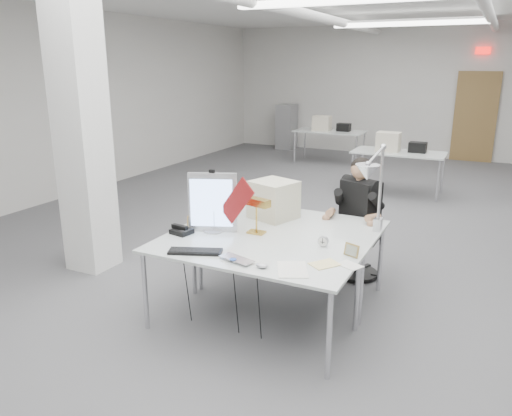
{
  "coord_description": "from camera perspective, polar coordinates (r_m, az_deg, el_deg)",
  "views": [
    {
      "loc": [
        1.79,
        -6.04,
        2.29
      ],
      "look_at": [
        -0.19,
        -2.0,
        0.97
      ],
      "focal_mm": 35.0,
      "sensor_mm": 36.0,
      "label": 1
    }
  ],
  "objects": [
    {
      "name": "mouse",
      "position": [
        3.89,
        0.68,
        -6.6
      ],
      "size": [
        0.1,
        0.07,
        0.04
      ],
      "primitive_type": "ellipsoid",
      "rotation": [
        0.0,
        0.0,
        0.08
      ],
      "color": "#B0AFB4",
      "rests_on": "desk_main"
    },
    {
      "name": "filing_cabinet",
      "position": [
        13.85,
        3.51,
        9.26
      ],
      "size": [
        0.45,
        0.55,
        1.2
      ],
      "primitive_type": "cube",
      "color": "gray",
      "rests_on": "room_shell"
    },
    {
      "name": "bg_desk_b",
      "position": [
        11.9,
        8.44,
        8.65
      ],
      "size": [
        1.6,
        0.8,
        0.02
      ],
      "primitive_type": "cube",
      "color": "silver",
      "rests_on": "room_shell"
    },
    {
      "name": "architect_lamp",
      "position": [
        4.5,
        13.41,
        2.6
      ],
      "size": [
        0.43,
        0.82,
        1.0
      ],
      "primitive_type": null,
      "rotation": [
        0.0,
        0.0,
        -0.22
      ],
      "color": "#B8B9BD",
      "rests_on": "desk_second"
    },
    {
      "name": "monitor",
      "position": [
        4.66,
        -4.97,
        0.64
      ],
      "size": [
        0.44,
        0.21,
        0.56
      ],
      "primitive_type": "cube",
      "rotation": [
        0.0,
        0.0,
        0.38
      ],
      "color": "silver",
      "rests_on": "desk_main"
    },
    {
      "name": "desk_second",
      "position": [
        5.03,
        3.99,
        -1.64
      ],
      "size": [
        1.8,
        0.9,
        0.02
      ],
      "primitive_type": "cube",
      "color": "silver",
      "rests_on": "room_shell"
    },
    {
      "name": "desk_main",
      "position": [
        4.26,
        -0.63,
        -4.99
      ],
      "size": [
        1.8,
        0.9,
        0.02
      ],
      "primitive_type": "cube",
      "color": "silver",
      "rests_on": "room_shell"
    },
    {
      "name": "paper_stack_b",
      "position": [
        4.0,
        7.85,
        -6.37
      ],
      "size": [
        0.26,
        0.27,
        0.01
      ],
      "primitive_type": "cube",
      "rotation": [
        0.0,
        0.0,
        -0.63
      ],
      "color": "#F6E293",
      "rests_on": "desk_main"
    },
    {
      "name": "laptop",
      "position": [
        3.99,
        -2.65,
        -6.1
      ],
      "size": [
        0.35,
        0.27,
        0.02
      ],
      "primitive_type": "imported",
      "rotation": [
        0.0,
        0.0,
        -0.28
      ],
      "color": "#B9B9BE",
      "rests_on": "desk_main"
    },
    {
      "name": "desk_phone",
      "position": [
        4.7,
        -8.49,
        -2.66
      ],
      "size": [
        0.2,
        0.19,
        0.04
      ],
      "primitive_type": "cube",
      "rotation": [
        0.0,
        0.0,
        -0.17
      ],
      "color": "black",
      "rests_on": "desk_main"
    },
    {
      "name": "seated_person",
      "position": [
        5.39,
        11.71,
        1.02
      ],
      "size": [
        0.76,
        0.83,
        1.0
      ],
      "primitive_type": null,
      "rotation": [
        0.0,
        0.0,
        -0.42
      ],
      "color": "black",
      "rests_on": "office_chair"
    },
    {
      "name": "picture_frame_right",
      "position": [
        4.18,
        10.87,
        -4.74
      ],
      "size": [
        0.14,
        0.08,
        0.11
      ],
      "primitive_type": "cube",
      "rotation": [
        -0.21,
        0.0,
        -0.36
      ],
      "color": "#A38446",
      "rests_on": "desk_main"
    },
    {
      "name": "office_chair",
      "position": [
        5.53,
        11.65,
        -2.19
      ],
      "size": [
        0.73,
        0.73,
        1.13
      ],
      "primitive_type": null,
      "rotation": [
        0.0,
        0.0,
        -0.42
      ],
      "color": "black",
      "rests_on": "room_shell"
    },
    {
      "name": "bg_desk_a",
      "position": [
        9.31,
        16.02,
        6.1
      ],
      "size": [
        1.6,
        0.8,
        0.02
      ],
      "primitive_type": "cube",
      "color": "silver",
      "rests_on": "room_shell"
    },
    {
      "name": "bankers_lamp",
      "position": [
        4.61,
        0.05,
        -0.7
      ],
      "size": [
        0.35,
        0.21,
        0.37
      ],
      "primitive_type": null,
      "rotation": [
        0.0,
        0.0,
        -0.26
      ],
      "color": "#B68039",
      "rests_on": "desk_main"
    },
    {
      "name": "picture_frame_left",
      "position": [
        4.83,
        -7.04,
        -1.61
      ],
      "size": [
        0.15,
        0.08,
        0.12
      ],
      "primitive_type": "cube",
      "rotation": [
        -0.21,
        0.0,
        0.28
      ],
      "color": "tan",
      "rests_on": "desk_main"
    },
    {
      "name": "pennant",
      "position": [
        4.48,
        -2.19,
        0.81
      ],
      "size": [
        0.42,
        0.14,
        0.47
      ],
      "primitive_type": "cube",
      "rotation": [
        0.0,
        -0.87,
        -0.3
      ],
      "color": "maroon",
      "rests_on": "monitor"
    },
    {
      "name": "paper_stack_c",
      "position": [
        4.01,
        10.64,
        -6.44
      ],
      "size": [
        0.23,
        0.2,
        0.01
      ],
      "primitive_type": "cube",
      "rotation": [
        0.0,
        0.0,
        -0.45
      ],
      "color": "white",
      "rests_on": "desk_main"
    },
    {
      "name": "desk_clock",
      "position": [
        4.36,
        7.69,
        -3.77
      ],
      "size": [
        0.09,
        0.03,
        0.09
      ],
      "primitive_type": "cylinder",
      "rotation": [
        1.57,
        0.0,
        0.03
      ],
      "color": "#B1B2B6",
      "rests_on": "desk_main"
    },
    {
      "name": "paper_stack_a",
      "position": [
        3.87,
        4.18,
        -7.01
      ],
      "size": [
        0.34,
        0.39,
        0.01
      ],
      "primitive_type": "cube",
      "rotation": [
        0.0,
        0.0,
        0.45
      ],
      "color": "white",
      "rests_on": "desk_main"
    },
    {
      "name": "room_shell",
      "position": [
        6.45,
        10.42,
        10.75
      ],
      "size": [
        10.04,
        14.04,
        3.24
      ],
      "color": "#4F4F52",
      "rests_on": "ground"
    },
    {
      "name": "beige_monitor",
      "position": [
        5.08,
        2.02,
        0.97
      ],
      "size": [
        0.51,
        0.49,
        0.38
      ],
      "primitive_type": "cube",
      "rotation": [
        0.0,
        0.0,
        -0.33
      ],
      "color": "beige",
      "rests_on": "desk_second"
    },
    {
      "name": "keyboard",
      "position": [
        4.22,
        -6.94,
        -4.95
      ],
      "size": [
        0.47,
        0.3,
        0.02
      ],
      "primitive_type": "cube",
      "rotation": [
        0.0,
        0.0,
        0.38
      ],
      "color": "black",
      "rests_on": "desk_main"
    }
  ]
}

